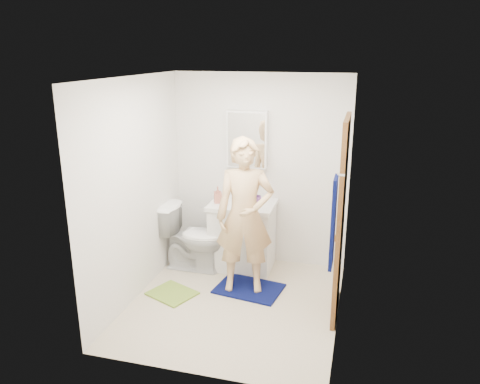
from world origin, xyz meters
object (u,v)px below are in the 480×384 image
(man, at_px, (245,216))
(soap_dispenser, at_px, (218,195))
(toilet, at_px, (194,237))
(toothbrush_cup, at_px, (257,199))
(vanity_cabinet, at_px, (243,237))
(medicine_cabinet, at_px, (247,139))
(towel, at_px, (333,223))

(man, bearing_deg, soap_dispenser, 119.97)
(toilet, xyz_separation_m, toothbrush_cup, (0.74, 0.26, 0.48))
(vanity_cabinet, relative_size, medicine_cabinet, 1.14)
(vanity_cabinet, distance_m, soap_dispenser, 0.63)
(towel, bearing_deg, toothbrush_cup, 123.24)
(vanity_cabinet, bearing_deg, soap_dispenser, -167.78)
(medicine_cabinet, relative_size, towel, 0.87)
(soap_dispenser, bearing_deg, toothbrush_cup, 15.70)
(soap_dispenser, bearing_deg, towel, -43.87)
(medicine_cabinet, distance_m, towel, 2.11)
(vanity_cabinet, distance_m, toothbrush_cup, 0.52)
(toilet, relative_size, man, 0.47)
(vanity_cabinet, xyz_separation_m, toilet, (-0.58, -0.19, 0.01))
(vanity_cabinet, bearing_deg, man, -73.03)
(vanity_cabinet, xyz_separation_m, towel, (1.18, -1.48, 0.85))
(towel, distance_m, toothbrush_cup, 1.89)
(vanity_cabinet, relative_size, toilet, 0.97)
(toilet, bearing_deg, vanity_cabinet, -71.17)
(soap_dispenser, height_order, toothbrush_cup, soap_dispenser)
(vanity_cabinet, height_order, soap_dispenser, soap_dispenser)
(towel, bearing_deg, man, 137.88)
(toilet, distance_m, soap_dispenser, 0.62)
(medicine_cabinet, xyz_separation_m, soap_dispenser, (-0.30, -0.29, -0.65))
(towel, height_order, toilet, towel)
(toilet, relative_size, toothbrush_cup, 7.59)
(toothbrush_cup, bearing_deg, man, -88.89)
(medicine_cabinet, xyz_separation_m, man, (0.18, -0.80, -0.70))
(toilet, xyz_separation_m, man, (0.75, -0.39, 0.48))
(medicine_cabinet, bearing_deg, vanity_cabinet, -90.00)
(medicine_cabinet, relative_size, toothbrush_cup, 6.41)
(vanity_cabinet, height_order, towel, towel)
(medicine_cabinet, xyz_separation_m, towel, (1.18, -1.71, -0.35))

